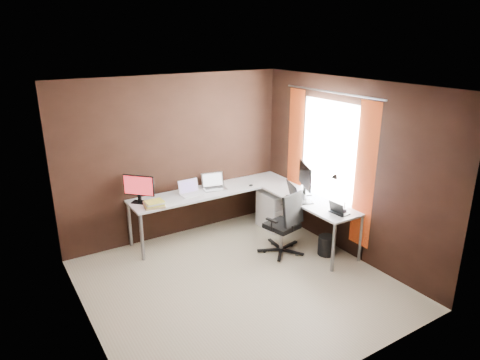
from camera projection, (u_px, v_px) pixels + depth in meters
name	position (u px, v px, depth m)	size (l,w,h in m)	color
room	(258.00, 184.00, 5.31)	(3.60, 3.60, 2.50)	tan
desk	(249.00, 197.00, 6.53)	(2.65, 2.25, 0.73)	white
drawer_pedestal	(275.00, 210.00, 7.04)	(0.42, 0.50, 0.60)	white
monitor_left	(139.00, 187.00, 6.12)	(0.34, 0.36, 0.41)	black
monitor_right	(305.00, 177.00, 6.45)	(0.26, 0.53, 0.47)	black
laptop_white	(190.00, 191.00, 6.50)	(0.32, 0.23, 0.22)	white
laptop_silver	(214.00, 185.00, 6.75)	(0.40, 0.32, 0.24)	silver
laptop_black_big	(297.00, 196.00, 6.26)	(0.40, 0.48, 0.27)	black
laptop_black_small	(338.00, 211.00, 5.79)	(0.19, 0.26, 0.17)	black
book_stack	(154.00, 204.00, 6.02)	(0.32, 0.27, 0.09)	tan
mouse_left	(160.00, 205.00, 6.05)	(0.07, 0.05, 0.03)	black
mouse_corner	(251.00, 185.00, 6.85)	(0.07, 0.05, 0.03)	black
desk_lamp	(339.00, 188.00, 5.77)	(0.18, 0.21, 0.54)	slate
office_chair	(283.00, 235.00, 6.20)	(0.53, 0.55, 0.95)	black
wastebasket	(326.00, 245.00, 6.19)	(0.24, 0.24, 0.28)	black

